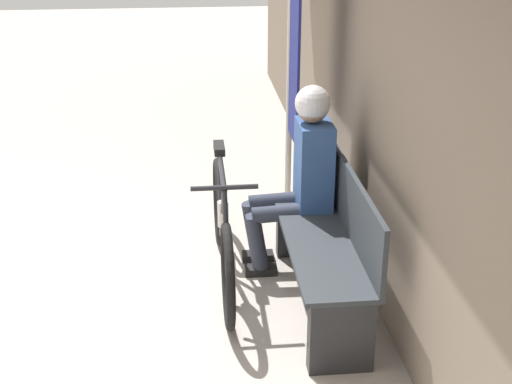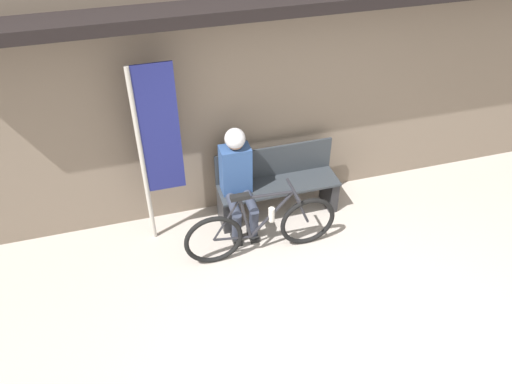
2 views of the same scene
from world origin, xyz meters
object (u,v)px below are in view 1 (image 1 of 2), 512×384
Objects in this scene: person_seated at (301,167)px; banner_pole at (293,55)px; park_bench_near at (328,248)px; bicycle at (223,231)px.

banner_pole is (-0.85, 0.06, 0.55)m from person_seated.
bicycle reaches higher than park_bench_near.
bicycle is at bearing -31.43° from banner_pole.
bicycle is at bearing -121.24° from park_bench_near.
banner_pole is (-1.36, -0.03, 0.90)m from park_bench_near.
person_seated is 1.01m from banner_pole.
park_bench_near is 0.68× the size of banner_pole.
person_seated reaches higher than park_bench_near.
bicycle is at bearing -76.51° from person_seated.
park_bench_near is at bearing 58.76° from bicycle.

